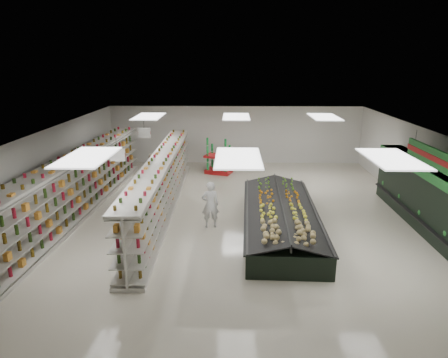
{
  "coord_description": "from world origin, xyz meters",
  "views": [
    {
      "loc": [
        -0.14,
        -14.21,
        5.61
      ],
      "look_at": [
        -0.48,
        0.85,
        1.13
      ],
      "focal_mm": 32.0,
      "sensor_mm": 36.0,
      "label": 1
    }
  ],
  "objects_px": {
    "gondola_left": "(77,188)",
    "soda_endcap": "(219,158)",
    "gondola_center": "(163,186)",
    "shopper_main": "(210,205)",
    "shopper_background": "(153,170)",
    "produce_island": "(280,216)"
  },
  "relations": [
    {
      "from": "produce_island",
      "to": "shopper_background",
      "type": "xyz_separation_m",
      "value": [
        -5.33,
        4.8,
        0.3
      ]
    },
    {
      "from": "soda_endcap",
      "to": "shopper_main",
      "type": "xyz_separation_m",
      "value": [
        -0.04,
        -6.98,
        -0.0
      ]
    },
    {
      "from": "gondola_center",
      "to": "shopper_main",
      "type": "bearing_deg",
      "value": -42.85
    },
    {
      "from": "produce_island",
      "to": "gondola_center",
      "type": "bearing_deg",
      "value": 156.93
    },
    {
      "from": "shopper_main",
      "to": "shopper_background",
      "type": "relative_size",
      "value": 1.08
    },
    {
      "from": "gondola_center",
      "to": "shopper_main",
      "type": "relative_size",
      "value": 7.21
    },
    {
      "from": "shopper_main",
      "to": "shopper_background",
      "type": "height_order",
      "value": "shopper_main"
    },
    {
      "from": "gondola_left",
      "to": "gondola_center",
      "type": "height_order",
      "value": "gondola_left"
    },
    {
      "from": "shopper_background",
      "to": "soda_endcap",
      "type": "bearing_deg",
      "value": -39.76
    },
    {
      "from": "gondola_left",
      "to": "gondola_center",
      "type": "relative_size",
      "value": 1.08
    },
    {
      "from": "soda_endcap",
      "to": "shopper_main",
      "type": "height_order",
      "value": "soda_endcap"
    },
    {
      "from": "soda_endcap",
      "to": "produce_island",
      "type": "bearing_deg",
      "value": -71.42
    },
    {
      "from": "gondola_left",
      "to": "soda_endcap",
      "type": "bearing_deg",
      "value": 51.49
    },
    {
      "from": "gondola_center",
      "to": "shopper_main",
      "type": "xyz_separation_m",
      "value": [
        1.95,
        -1.76,
        -0.12
      ]
    },
    {
      "from": "soda_endcap",
      "to": "shopper_background",
      "type": "xyz_separation_m",
      "value": [
        -2.95,
        -2.28,
        -0.06
      ]
    },
    {
      "from": "gondola_center",
      "to": "shopper_main",
      "type": "height_order",
      "value": "gondola_center"
    },
    {
      "from": "soda_endcap",
      "to": "shopper_background",
      "type": "distance_m",
      "value": 3.73
    },
    {
      "from": "gondola_left",
      "to": "soda_endcap",
      "type": "height_order",
      "value": "gondola_left"
    },
    {
      "from": "gondola_left",
      "to": "produce_island",
      "type": "distance_m",
      "value": 7.61
    },
    {
      "from": "gondola_center",
      "to": "soda_endcap",
      "type": "relative_size",
      "value": 6.98
    },
    {
      "from": "gondola_center",
      "to": "shopper_main",
      "type": "distance_m",
      "value": 2.63
    },
    {
      "from": "gondola_left",
      "to": "gondola_center",
      "type": "bearing_deg",
      "value": 14.39
    }
  ]
}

